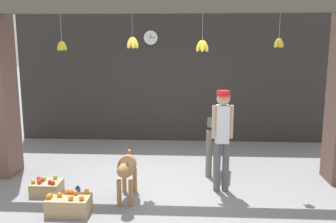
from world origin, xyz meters
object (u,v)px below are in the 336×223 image
water_bottle (78,194)px  wall_clock (151,38)px  fruit_crate_oranges (69,205)px  shopkeeper (222,133)px  worker_stooping (215,134)px  dog (127,168)px  fruit_crate_apples (47,187)px

water_bottle → wall_clock: (0.77, 3.65, 2.40)m
fruit_crate_oranges → wall_clock: (0.78, 4.08, 2.38)m
fruit_crate_oranges → shopkeeper: bearing=23.1°
worker_stooping → fruit_crate_oranges: 2.91m
fruit_crate_oranges → wall_clock: size_ratio=1.70×
dog → water_bottle: bearing=-85.9°
fruit_crate_oranges → water_bottle: 0.43m
dog → fruit_crate_oranges: bearing=-57.8°
dog → fruit_crate_oranges: size_ratio=1.76×
dog → fruit_crate_apples: 1.40m
worker_stooping → dog: bearing=-126.7°
shopkeeper → fruit_crate_apples: shopkeeper is taller
shopkeeper → wall_clock: size_ratio=4.74×
dog → worker_stooping: (1.43, 1.32, 0.24)m
shopkeeper → fruit_crate_oranges: (-2.24, -0.95, -0.85)m
dog → worker_stooping: bearing=131.0°
worker_stooping → fruit_crate_oranges: bearing=-129.5°
worker_stooping → fruit_crate_apples: size_ratio=2.48×
worker_stooping → water_bottle: 2.67m
dog → water_bottle: 0.85m
water_bottle → wall_clock: wall_clock is taller
fruit_crate_apples → fruit_crate_oranges: bearing=-48.9°
water_bottle → worker_stooping: bearing=32.8°
dog → shopkeeper: size_ratio=0.63×
dog → fruit_crate_apples: size_ratio=2.32×
worker_stooping → wall_clock: wall_clock is taller
shopkeeper → water_bottle: size_ratio=7.02×
shopkeeper → dog: bearing=12.0°
dog → wall_clock: size_ratio=2.98×
dog → wall_clock: bearing=177.7°
worker_stooping → water_bottle: worker_stooping is taller
shopkeeper → wall_clock: bearing=-69.6°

